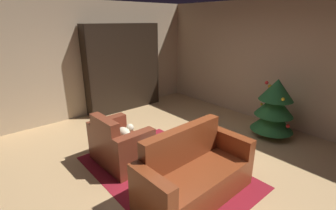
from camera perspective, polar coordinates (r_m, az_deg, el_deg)
ground_plane at (r=4.27m, az=1.14°, el=-13.17°), size 7.34×7.34×0.00m
wall_back at (r=6.03m, az=22.70°, el=8.92°), size 6.24×0.06×2.72m
wall_left at (r=6.33m, az=-17.97°, el=9.88°), size 0.06×5.89×2.72m
area_rug at (r=4.05m, az=-0.49°, el=-15.14°), size 2.66×1.86×0.01m
bookshelf_unit at (r=6.57m, az=-9.37°, el=8.53°), size 0.35×2.02×2.20m
armchair_red at (r=4.19m, az=-11.15°, el=-9.21°), size 1.03×0.72×0.87m
couch_red at (r=3.43m, az=6.03°, el=-15.91°), size 0.75×1.68×0.94m
coffee_table at (r=3.99m, az=0.29°, el=-9.66°), size 0.61×0.61×0.40m
book_stack_on_table at (r=3.95m, az=-0.15°, el=-8.41°), size 0.23×0.16×0.10m
bottle_on_table at (r=3.86m, az=2.52°, el=-8.23°), size 0.08×0.08×0.27m
decorated_tree at (r=5.36m, az=23.45°, el=-0.52°), size 0.83×0.83×1.21m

